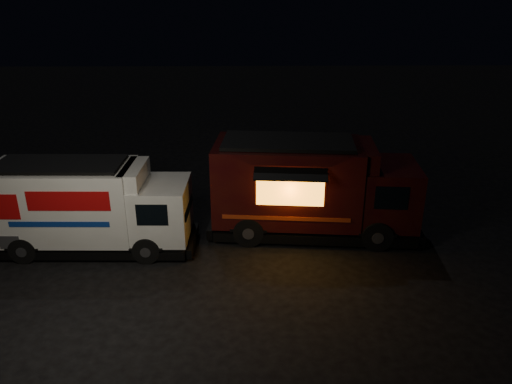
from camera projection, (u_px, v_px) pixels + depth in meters
name	position (u px, v px, depth m)	size (l,w,h in m)	color
ground	(188.00, 262.00, 15.05)	(80.00, 80.00, 0.00)	black
white_truck	(92.00, 206.00, 15.39)	(6.27, 2.14, 2.84)	white
red_truck	(315.00, 188.00, 16.33)	(6.89, 2.54, 3.21)	black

